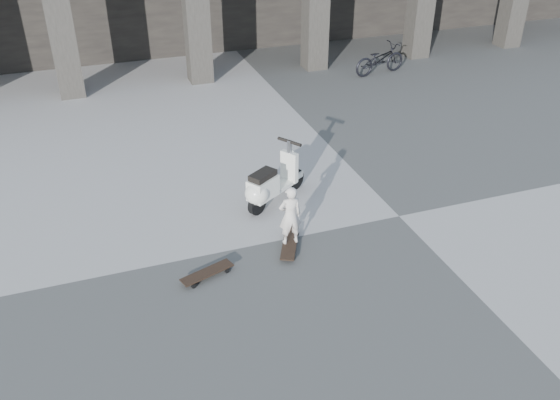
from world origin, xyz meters
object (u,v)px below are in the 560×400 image
object	(u,v)px
child	(290,215)
scooter	(268,186)
longboard	(290,243)
bicycle	(380,59)
skateboard_spare	(207,273)

from	to	relation	value
child	scooter	distance (m)	1.39
longboard	child	distance (m)	0.56
child	scooter	xyz separation A→B (m)	(0.07, 1.37, -0.19)
longboard	bicycle	size ratio (longest dim) A/B	0.59
longboard	child	size ratio (longest dim) A/B	0.95
longboard	skateboard_spare	world-z (taller)	skateboard_spare
scooter	skateboard_spare	bearing A→B (deg)	-165.88
scooter	bicycle	world-z (taller)	scooter
bicycle	scooter	bearing A→B (deg)	128.13
longboard	child	bearing A→B (deg)	0.00
child	scooter	size ratio (longest dim) A/B	0.75
longboard	bicycle	xyz separation A→B (m)	(5.64, 7.54, 0.37)
longboard	scooter	size ratio (longest dim) A/B	0.71
longboard	scooter	distance (m)	1.42
skateboard_spare	bicycle	xyz separation A→B (m)	(7.16, 7.88, 0.37)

